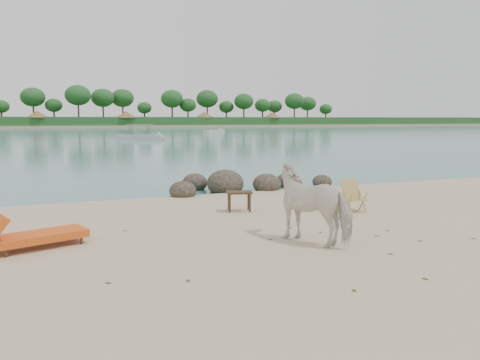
# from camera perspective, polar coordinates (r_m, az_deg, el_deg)

# --- Properties ---
(water) EXTENTS (400.00, 400.00, 0.00)m
(water) POSITION_cam_1_polar(r_m,az_deg,el_deg) (98.45, -19.49, 5.58)
(water) COLOR #3B7676
(water) RESTS_ON ground
(far_shore) EXTENTS (420.00, 90.00, 1.40)m
(far_shore) POSITION_cam_1_polar(r_m,az_deg,el_deg) (178.39, -20.66, 6.17)
(far_shore) COLOR tan
(far_shore) RESTS_ON ground
(far_scenery) EXTENTS (420.00, 18.00, 9.50)m
(far_scenery) POSITION_cam_1_polar(r_m,az_deg,el_deg) (145.09, -20.37, 7.24)
(far_scenery) COLOR #1E4C1E
(far_scenery) RESTS_ON ground
(boulders) EXTENTS (6.18, 2.72, 0.95)m
(boulders) POSITION_cam_1_polar(r_m,az_deg,el_deg) (16.37, -0.45, -0.56)
(boulders) COLOR #2C251D
(boulders) RESTS_ON ground
(cow) EXTENTS (1.61, 1.99, 1.53)m
(cow) POSITION_cam_1_polar(r_m,az_deg,el_deg) (9.42, 9.12, -2.97)
(cow) COLOR silver
(cow) RESTS_ON ground
(side_table) EXTENTS (0.74, 0.58, 0.53)m
(side_table) POSITION_cam_1_polar(r_m,az_deg,el_deg) (12.35, -0.10, -2.77)
(side_table) COLOR black
(side_table) RESTS_ON ground
(lounge_chair) EXTENTS (2.21, 1.35, 0.63)m
(lounge_chair) POSITION_cam_1_polar(r_m,az_deg,el_deg) (9.70, -23.21, -5.91)
(lounge_chair) COLOR #DE541A
(lounge_chair) RESTS_ON ground
(deck_chair) EXTENTS (0.60, 0.65, 0.85)m
(deck_chair) POSITION_cam_1_polar(r_m,az_deg,el_deg) (12.68, 13.96, -1.99)
(deck_chair) COLOR tan
(deck_chair) RESTS_ON ground
(boat_mid) EXTENTS (6.15, 3.86, 2.99)m
(boat_mid) POSITION_cam_1_polar(r_m,az_deg,el_deg) (59.01, -12.16, 6.33)
(boat_mid) COLOR #B2B3AF
(boat_mid) RESTS_ON water
(boat_far) EXTENTS (5.37, 4.52, 0.67)m
(boat_far) POSITION_cam_1_polar(r_m,az_deg,el_deg) (83.85, -3.18, 5.97)
(boat_far) COLOR beige
(boat_far) RESTS_ON water
(dead_leaves) EXTENTS (7.35, 5.01, 0.00)m
(dead_leaves) POSITION_cam_1_polar(r_m,az_deg,el_deg) (9.09, 9.78, -8.29)
(dead_leaves) COLOR brown
(dead_leaves) RESTS_ON ground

